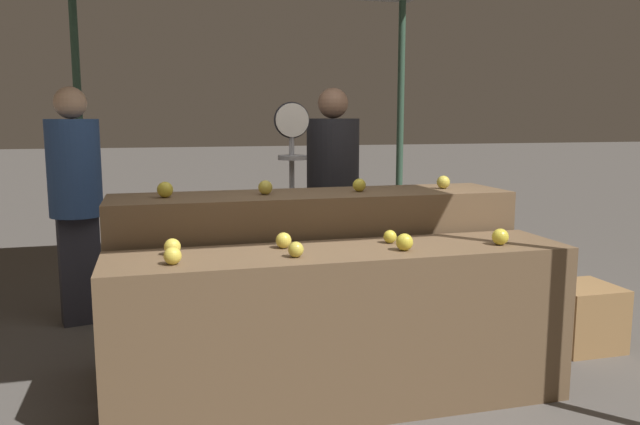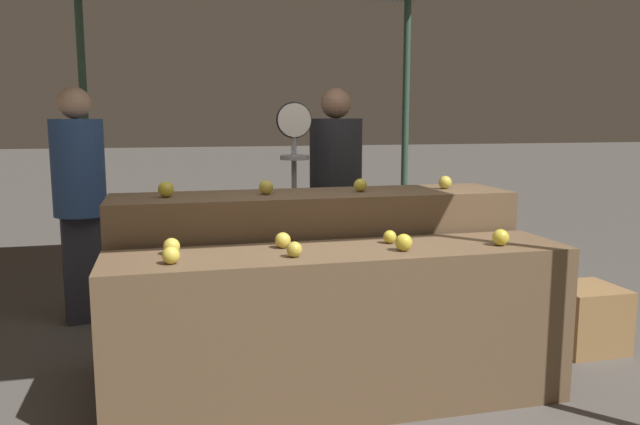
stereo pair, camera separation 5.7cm
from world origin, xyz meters
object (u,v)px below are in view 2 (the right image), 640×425
object	(u,v)px
person_vendor_at_scale	(336,186)
produce_scale	(294,169)
person_customer_left	(79,189)
wooden_crate_side	(585,318)

from	to	relation	value
person_vendor_at_scale	produce_scale	bearing A→B (deg)	34.47
produce_scale	person_customer_left	world-z (taller)	person_customer_left
wooden_crate_side	person_customer_left	bearing A→B (deg)	156.73
person_customer_left	wooden_crate_side	distance (m)	3.62
person_vendor_at_scale	person_customer_left	bearing A→B (deg)	-12.14
produce_scale	wooden_crate_side	distance (m)	2.17
produce_scale	wooden_crate_side	size ratio (longest dim) A/B	3.84
produce_scale	person_customer_left	xyz separation A→B (m)	(-1.48, 0.56, -0.16)
produce_scale	person_vendor_at_scale	world-z (taller)	person_vendor_at_scale
person_vendor_at_scale	wooden_crate_side	bearing A→B (deg)	135.58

